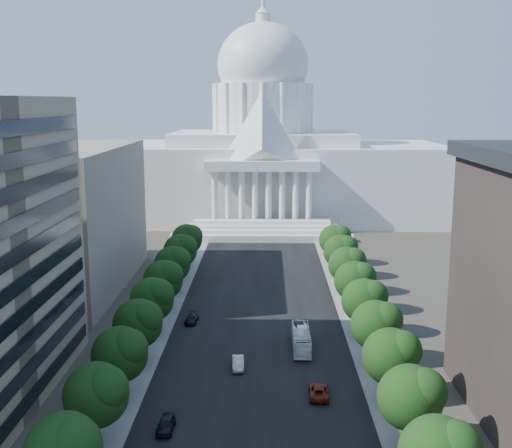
# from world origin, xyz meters

# --- Properties ---
(road_asphalt) EXTENTS (30.00, 260.00, 0.01)m
(road_asphalt) POSITION_xyz_m (0.00, 90.00, 0.00)
(road_asphalt) COLOR black
(road_asphalt) RESTS_ON ground
(sidewalk_left) EXTENTS (8.00, 260.00, 0.02)m
(sidewalk_left) POSITION_xyz_m (-19.00, 90.00, 0.00)
(sidewalk_left) COLOR gray
(sidewalk_left) RESTS_ON ground
(sidewalk_right) EXTENTS (8.00, 260.00, 0.02)m
(sidewalk_right) POSITION_xyz_m (19.00, 90.00, 0.00)
(sidewalk_right) COLOR gray
(sidewalk_right) RESTS_ON ground
(capitol) EXTENTS (120.00, 56.00, 73.00)m
(capitol) POSITION_xyz_m (0.00, 184.89, 20.01)
(capitol) COLOR white
(capitol) RESTS_ON ground
(office_block_left_far) EXTENTS (38.00, 52.00, 30.00)m
(office_block_left_far) POSITION_xyz_m (-48.00, 100.00, 15.00)
(office_block_left_far) COLOR gray
(office_block_left_far) RESTS_ON ground
(tree_l_c) EXTENTS (7.79, 7.60, 9.97)m
(tree_l_c) POSITION_xyz_m (-17.66, 35.81, 6.45)
(tree_l_c) COLOR #33261C
(tree_l_c) RESTS_ON ground
(tree_l_d) EXTENTS (7.79, 7.60, 9.97)m
(tree_l_d) POSITION_xyz_m (-17.66, 47.81, 6.45)
(tree_l_d) COLOR #33261C
(tree_l_d) RESTS_ON ground
(tree_l_e) EXTENTS (7.79, 7.60, 9.97)m
(tree_l_e) POSITION_xyz_m (-17.66, 59.81, 6.45)
(tree_l_e) COLOR #33261C
(tree_l_e) RESTS_ON ground
(tree_l_f) EXTENTS (7.79, 7.60, 9.97)m
(tree_l_f) POSITION_xyz_m (-17.66, 71.81, 6.45)
(tree_l_f) COLOR #33261C
(tree_l_f) RESTS_ON ground
(tree_l_g) EXTENTS (7.79, 7.60, 9.97)m
(tree_l_g) POSITION_xyz_m (-17.66, 83.81, 6.45)
(tree_l_g) COLOR #33261C
(tree_l_g) RESTS_ON ground
(tree_l_h) EXTENTS (7.79, 7.60, 9.97)m
(tree_l_h) POSITION_xyz_m (-17.66, 95.81, 6.45)
(tree_l_h) COLOR #33261C
(tree_l_h) RESTS_ON ground
(tree_l_i) EXTENTS (7.79, 7.60, 9.97)m
(tree_l_i) POSITION_xyz_m (-17.66, 107.81, 6.45)
(tree_l_i) COLOR #33261C
(tree_l_i) RESTS_ON ground
(tree_l_j) EXTENTS (7.79, 7.60, 9.97)m
(tree_l_j) POSITION_xyz_m (-17.66, 119.81, 6.45)
(tree_l_j) COLOR #33261C
(tree_l_j) RESTS_ON ground
(tree_r_c) EXTENTS (7.79, 7.60, 9.97)m
(tree_r_c) POSITION_xyz_m (18.34, 35.81, 6.45)
(tree_r_c) COLOR #33261C
(tree_r_c) RESTS_ON ground
(tree_r_d) EXTENTS (7.79, 7.60, 9.97)m
(tree_r_d) POSITION_xyz_m (18.34, 47.81, 6.45)
(tree_r_d) COLOR #33261C
(tree_r_d) RESTS_ON ground
(tree_r_e) EXTENTS (7.79, 7.60, 9.97)m
(tree_r_e) POSITION_xyz_m (18.34, 59.81, 6.45)
(tree_r_e) COLOR #33261C
(tree_r_e) RESTS_ON ground
(tree_r_f) EXTENTS (7.79, 7.60, 9.97)m
(tree_r_f) POSITION_xyz_m (18.34, 71.81, 6.45)
(tree_r_f) COLOR #33261C
(tree_r_f) RESTS_ON ground
(tree_r_g) EXTENTS (7.79, 7.60, 9.97)m
(tree_r_g) POSITION_xyz_m (18.34, 83.81, 6.45)
(tree_r_g) COLOR #33261C
(tree_r_g) RESTS_ON ground
(tree_r_h) EXTENTS (7.79, 7.60, 9.97)m
(tree_r_h) POSITION_xyz_m (18.34, 95.81, 6.45)
(tree_r_h) COLOR #33261C
(tree_r_h) RESTS_ON ground
(tree_r_i) EXTENTS (7.79, 7.60, 9.97)m
(tree_r_i) POSITION_xyz_m (18.34, 107.81, 6.45)
(tree_r_i) COLOR #33261C
(tree_r_i) RESTS_ON ground
(tree_r_j) EXTENTS (7.79, 7.60, 9.97)m
(tree_r_j) POSITION_xyz_m (18.34, 119.81, 6.45)
(tree_r_j) COLOR #33261C
(tree_r_j) RESTS_ON ground
(streetlight_b) EXTENTS (2.61, 0.44, 9.00)m
(streetlight_b) POSITION_xyz_m (19.90, 35.00, 5.82)
(streetlight_b) COLOR gray
(streetlight_b) RESTS_ON ground
(streetlight_c) EXTENTS (2.61, 0.44, 9.00)m
(streetlight_c) POSITION_xyz_m (19.90, 60.00, 5.82)
(streetlight_c) COLOR gray
(streetlight_c) RESTS_ON ground
(streetlight_d) EXTENTS (2.61, 0.44, 9.00)m
(streetlight_d) POSITION_xyz_m (19.90, 85.00, 5.82)
(streetlight_d) COLOR gray
(streetlight_d) RESTS_ON ground
(streetlight_e) EXTENTS (2.61, 0.44, 9.00)m
(streetlight_e) POSITION_xyz_m (19.90, 110.00, 5.82)
(streetlight_e) COLOR gray
(streetlight_e) RESTS_ON ground
(streetlight_f) EXTENTS (2.61, 0.44, 9.00)m
(streetlight_f) POSITION_xyz_m (19.90, 135.00, 5.82)
(streetlight_f) COLOR gray
(streetlight_f) RESTS_ON ground
(car_dark_a) EXTENTS (2.03, 4.82, 1.63)m
(car_dark_a) POSITION_xyz_m (-10.59, 39.20, 0.81)
(car_dark_a) COLOR black
(car_dark_a) RESTS_ON ground
(car_silver) EXTENTS (2.00, 5.01, 1.62)m
(car_silver) POSITION_xyz_m (-2.65, 57.81, 0.81)
(car_silver) COLOR #A5A8AD
(car_silver) RESTS_ON ground
(car_red) EXTENTS (2.85, 5.80, 1.58)m
(car_red) POSITION_xyz_m (8.67, 48.65, 0.79)
(car_red) COLOR maroon
(car_red) RESTS_ON ground
(car_dark_b) EXTENTS (2.39, 5.03, 1.42)m
(car_dark_b) POSITION_xyz_m (-11.97, 77.74, 0.71)
(car_dark_b) COLOR black
(car_dark_b) RESTS_ON ground
(city_bus) EXTENTS (2.82, 11.76, 3.27)m
(city_bus) POSITION_xyz_m (7.18, 65.89, 1.63)
(city_bus) COLOR white
(city_bus) RESTS_ON ground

